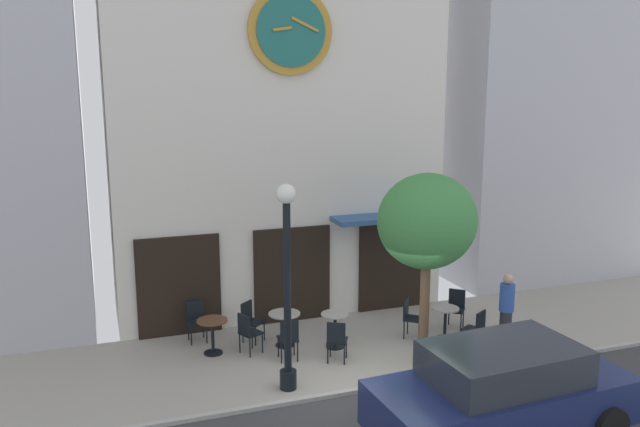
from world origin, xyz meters
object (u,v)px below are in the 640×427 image
object	(u,v)px
cafe_chair_left_end	(456,306)
pedestrian_blue	(506,310)
cafe_table_near_curb	(213,331)
cafe_table_rightmost	(335,325)
cafe_chair_facing_street	(337,338)
cafe_table_center	(284,323)
cafe_table_leftmost	(445,319)
cafe_chair_by_entrance	(410,315)
cafe_chair_mid_row	(289,337)
cafe_chair_curbside	(248,330)
cafe_chair_outer	(196,318)
street_lamp	(287,288)
cafe_chair_near_tree	(476,327)
parked_car_navy	(502,392)
cafe_chair_corner	(250,318)
street_tree	(427,222)

from	to	relation	value
cafe_chair_left_end	pedestrian_blue	bearing A→B (deg)	-75.82
cafe_table_near_curb	cafe_table_rightmost	xyz separation A→B (m)	(2.56, -0.55, -0.01)
cafe_table_rightmost	cafe_chair_facing_street	world-z (taller)	cafe_chair_facing_street
cafe_table_center	cafe_chair_facing_street	xyz separation A→B (m)	(0.76, -1.19, 0.00)
cafe_table_leftmost	cafe_chair_by_entrance	distance (m)	0.78
cafe_chair_mid_row	cafe_chair_by_entrance	size ratio (longest dim) A/B	1.00
cafe_chair_left_end	pedestrian_blue	xyz separation A→B (m)	(0.36, -1.43, 0.33)
cafe_chair_curbside	cafe_chair_left_end	bearing A→B (deg)	-1.30
cafe_chair_outer	cafe_chair_by_entrance	distance (m)	4.79
street_lamp	cafe_chair_outer	bearing A→B (deg)	113.26
cafe_chair_left_end	cafe_chair_near_tree	bearing A→B (deg)	-103.14
cafe_table_center	cafe_chair_outer	distance (m)	2.00
cafe_table_near_curb	cafe_table_rightmost	distance (m)	2.62
cafe_chair_by_entrance	cafe_table_near_curb	bearing A→B (deg)	172.44
cafe_chair_left_end	pedestrian_blue	size ratio (longest dim) A/B	0.54
cafe_table_leftmost	cafe_chair_outer	xyz separation A→B (m)	(-5.26, 1.79, 0.05)
cafe_chair_left_end	cafe_chair_near_tree	size ratio (longest dim) A/B	1.00
cafe_table_near_curb	cafe_chair_outer	xyz separation A→B (m)	(-0.21, 0.84, 0.02)
cafe_table_center	cafe_chair_near_tree	size ratio (longest dim) A/B	0.84
cafe_chair_by_entrance	cafe_table_leftmost	bearing A→B (deg)	-28.00
cafe_table_near_curb	parked_car_navy	xyz separation A→B (m)	(3.83, -4.81, 0.25)
cafe_chair_near_tree	cafe_chair_by_entrance	bearing A→B (deg)	130.78
cafe_table_center	parked_car_navy	size ratio (longest dim) A/B	0.17
cafe_table_center	cafe_chair_near_tree	distance (m)	4.12
cafe_table_rightmost	cafe_chair_mid_row	xyz separation A→B (m)	(-1.15, -0.34, 0.03)
cafe_chair_left_end	cafe_chair_curbside	size ratio (longest dim) A/B	1.00
street_lamp	cafe_chair_by_entrance	bearing A→B (deg)	24.28
cafe_table_center	pedestrian_blue	distance (m)	4.79
street_lamp	cafe_chair_corner	distance (m)	2.88
street_lamp	cafe_chair_outer	size ratio (longest dim) A/B	4.34
street_lamp	cafe_chair_left_end	xyz separation A→B (m)	(4.62, 1.69, -1.46)
cafe_table_leftmost	cafe_chair_corner	world-z (taller)	cafe_chair_corner
cafe_chair_curbside	parked_car_navy	distance (m)	5.52
cafe_table_center	cafe_chair_facing_street	size ratio (longest dim) A/B	0.84
cafe_chair_outer	cafe_chair_near_tree	bearing A→B (deg)	-24.79
cafe_chair_near_tree	parked_car_navy	size ratio (longest dim) A/B	0.21
cafe_chair_curbside	pedestrian_blue	bearing A→B (deg)	-16.15
cafe_table_center	cafe_chair_curbside	bearing A→B (deg)	-169.27
cafe_table_near_curb	cafe_chair_curbside	xyz separation A→B (m)	(0.70, -0.27, 0.02)
cafe_table_near_curb	parked_car_navy	world-z (taller)	parked_car_navy
cafe_chair_outer	cafe_chair_near_tree	size ratio (longest dim) A/B	1.00
cafe_chair_corner	pedestrian_blue	bearing A→B (deg)	-23.54
cafe_chair_near_tree	pedestrian_blue	distance (m)	0.76
cafe_table_rightmost	parked_car_navy	size ratio (longest dim) A/B	0.18
street_tree	cafe_chair_corner	bearing A→B (deg)	142.81
cafe_table_rightmost	street_lamp	bearing A→B (deg)	-134.91
cafe_chair_outer	cafe_chair_corner	distance (m)	1.21
cafe_table_rightmost	cafe_chair_corner	distance (m)	1.91
street_tree	cafe_chair_facing_street	xyz separation A→B (m)	(-1.66, 0.62, -2.44)
cafe_chair_curbside	cafe_chair_by_entrance	world-z (taller)	same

